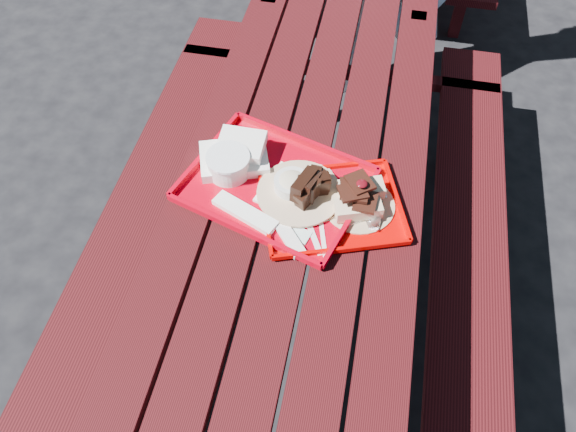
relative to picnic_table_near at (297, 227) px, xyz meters
The scene contains 5 objects.
ground 0.56m from the picnic_table_near, ahead, with size 60.00×60.00×0.00m, color black.
picnic_table_near is the anchor object (origin of this frame).
near_tray 0.25m from the picnic_table_near, 19.97° to the right, with size 0.47×0.42×0.12m.
far_tray 0.23m from the picnic_table_near, behind, with size 0.60×0.53×0.09m.
white_cloth 0.31m from the picnic_table_near, 161.69° to the left, with size 0.24×0.21×0.08m.
Camera 1 is at (0.18, -1.04, 2.04)m, focal length 35.00 mm.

